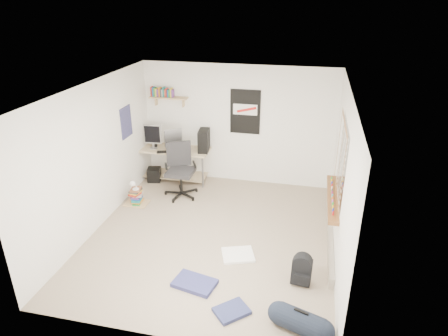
% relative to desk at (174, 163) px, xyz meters
% --- Properties ---
extents(floor, '(4.00, 4.50, 0.01)m').
position_rel_desk_xyz_m(floor, '(1.36, -2.00, -0.37)').
color(floor, gray).
rests_on(floor, ground).
extents(ceiling, '(4.00, 4.50, 0.01)m').
position_rel_desk_xyz_m(ceiling, '(1.36, -2.00, 2.14)').
color(ceiling, white).
rests_on(ceiling, ground).
extents(back_wall, '(4.00, 0.01, 2.50)m').
position_rel_desk_xyz_m(back_wall, '(1.36, 0.25, 0.89)').
color(back_wall, silver).
rests_on(back_wall, ground).
extents(left_wall, '(0.01, 4.50, 2.50)m').
position_rel_desk_xyz_m(left_wall, '(-0.65, -2.00, 0.89)').
color(left_wall, silver).
rests_on(left_wall, ground).
extents(right_wall, '(0.01, 4.50, 2.50)m').
position_rel_desk_xyz_m(right_wall, '(3.36, -2.00, 0.89)').
color(right_wall, silver).
rests_on(right_wall, ground).
extents(desk, '(1.59, 0.70, 0.72)m').
position_rel_desk_xyz_m(desk, '(0.00, 0.00, 0.00)').
color(desk, tan).
rests_on(desk, floor).
extents(monitor_left, '(0.38, 0.11, 0.41)m').
position_rel_desk_xyz_m(monitor_left, '(-0.39, -0.13, 0.56)').
color(monitor_left, '#949498').
rests_on(monitor_left, desk).
extents(monitor_right, '(0.35, 0.25, 0.39)m').
position_rel_desk_xyz_m(monitor_right, '(0.11, -0.25, 0.55)').
color(monitor_right, '#B6B6BB').
rests_on(monitor_right, desk).
extents(pc_tower, '(0.26, 0.45, 0.45)m').
position_rel_desk_xyz_m(pc_tower, '(0.69, 0.00, 0.58)').
color(pc_tower, black).
rests_on(pc_tower, desk).
extents(keyboard, '(0.39, 0.22, 0.02)m').
position_rel_desk_xyz_m(keyboard, '(-0.07, -0.27, 0.37)').
color(keyboard, black).
rests_on(keyboard, desk).
extents(speaker_left, '(0.11, 0.11, 0.19)m').
position_rel_desk_xyz_m(speaker_left, '(-0.39, -0.06, 0.45)').
color(speaker_left, black).
rests_on(speaker_left, desk).
extents(speaker_right, '(0.10, 0.10, 0.18)m').
position_rel_desk_xyz_m(speaker_right, '(0.37, -0.10, 0.45)').
color(speaker_right, black).
rests_on(speaker_right, desk).
extents(office_chair, '(0.94, 0.94, 1.09)m').
position_rel_desk_xyz_m(office_chair, '(0.40, -0.73, 0.13)').
color(office_chair, '#252427').
rests_on(office_chair, floor).
extents(wall_shelf, '(0.80, 0.22, 0.24)m').
position_rel_desk_xyz_m(wall_shelf, '(-0.09, 0.14, 1.42)').
color(wall_shelf, tan).
rests_on(wall_shelf, back_wall).
extents(poster_back_wall, '(0.62, 0.03, 0.92)m').
position_rel_desk_xyz_m(poster_back_wall, '(1.51, 0.23, 1.19)').
color(poster_back_wall, black).
rests_on(poster_back_wall, back_wall).
extents(poster_left_wall, '(0.02, 0.42, 0.60)m').
position_rel_desk_xyz_m(poster_left_wall, '(-0.63, -0.80, 1.14)').
color(poster_left_wall, navy).
rests_on(poster_left_wall, left_wall).
extents(window, '(0.10, 1.50, 1.26)m').
position_rel_desk_xyz_m(window, '(3.31, -1.70, 1.08)').
color(window, brown).
rests_on(window, right_wall).
extents(baseboard_heater, '(0.08, 2.50, 0.18)m').
position_rel_desk_xyz_m(baseboard_heater, '(3.31, -1.70, -0.28)').
color(baseboard_heater, '#B7B2A8').
rests_on(baseboard_heater, floor).
extents(backpack, '(0.30, 0.25, 0.37)m').
position_rel_desk_xyz_m(backpack, '(2.90, -2.90, -0.16)').
color(backpack, black).
rests_on(backpack, floor).
extents(duffel_bag, '(0.37, 0.37, 0.57)m').
position_rel_desk_xyz_m(duffel_bag, '(2.93, -3.79, -0.22)').
color(duffel_bag, black).
rests_on(duffel_bag, floor).
extents(tshirt, '(0.59, 0.55, 0.04)m').
position_rel_desk_xyz_m(tshirt, '(1.91, -2.47, -0.34)').
color(tshirt, white).
rests_on(tshirt, floor).
extents(jeans_a, '(0.65, 0.49, 0.06)m').
position_rel_desk_xyz_m(jeans_a, '(1.44, -3.27, -0.33)').
color(jeans_a, navy).
rests_on(jeans_a, floor).
extents(jeans_b, '(0.53, 0.52, 0.05)m').
position_rel_desk_xyz_m(jeans_b, '(2.05, -3.67, -0.34)').
color(jeans_b, navy).
rests_on(jeans_b, floor).
extents(book_stack, '(0.45, 0.38, 0.29)m').
position_rel_desk_xyz_m(book_stack, '(-0.35, -1.25, -0.21)').
color(book_stack, brown).
rests_on(book_stack, floor).
extents(desk_lamp, '(0.12, 0.20, 0.20)m').
position_rel_desk_xyz_m(desk_lamp, '(-0.33, -1.27, 0.02)').
color(desk_lamp, white).
rests_on(desk_lamp, book_stack).
extents(subwoofer, '(0.32, 0.32, 0.31)m').
position_rel_desk_xyz_m(subwoofer, '(-0.39, -0.21, -0.22)').
color(subwoofer, black).
rests_on(subwoofer, floor).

